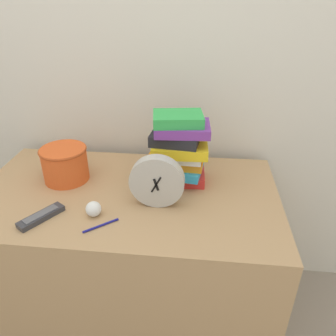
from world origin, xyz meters
TOP-DOWN VIEW (x-y plane):
  - wall_back at (0.00, 0.76)m, footprint 6.00×0.04m
  - desk at (0.00, 0.35)m, footprint 1.23×0.69m
  - desk_clock at (0.14, 0.27)m, footprint 0.20×0.05m
  - book_stack at (0.20, 0.45)m, footprint 0.26×0.20m
  - basket at (-0.28, 0.42)m, footprint 0.20×0.20m
  - tv_remote at (-0.26, 0.14)m, footprint 0.13×0.17m
  - crumpled_paper_ball at (-0.08, 0.18)m, footprint 0.06×0.06m
  - pen at (-0.04, 0.12)m, footprint 0.11×0.09m

SIDE VIEW (x-z plane):
  - desk at x=0.00m, z-range 0.00..0.75m
  - pen at x=-0.04m, z-range 0.75..0.76m
  - tv_remote at x=-0.26m, z-range 0.75..0.77m
  - crumpled_paper_ball at x=-0.08m, z-range 0.75..0.80m
  - basket at x=-0.28m, z-range 0.75..0.90m
  - desk_clock at x=0.14m, z-range 0.75..0.95m
  - book_stack at x=0.20m, z-range 0.75..1.05m
  - wall_back at x=0.00m, z-range 0.00..2.40m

